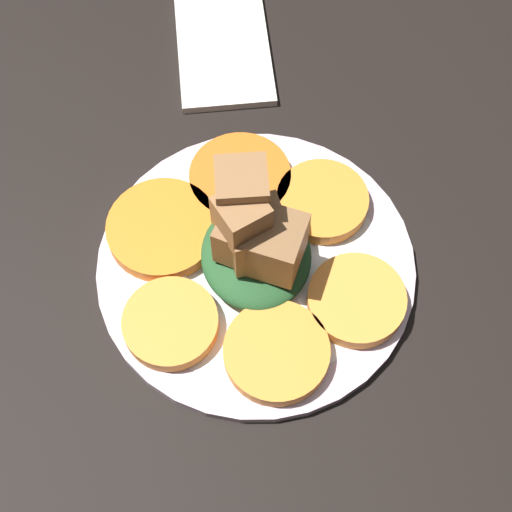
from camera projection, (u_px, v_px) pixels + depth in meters
table_slab at (256, 273)px, 61.49cm from camera, size 120.00×120.00×2.00cm
plate at (256, 265)px, 60.15cm from camera, size 26.75×26.75×1.05cm
carrot_slice_0 at (240, 178)px, 62.68cm from camera, size 8.95×8.95×1.37cm
carrot_slice_1 at (163, 229)px, 60.30cm from camera, size 9.46×9.46×1.37cm
carrot_slice_2 at (171, 323)px, 56.33cm from camera, size 7.64×7.64×1.37cm
carrot_slice_3 at (276, 352)px, 55.22cm from camera, size 8.31×8.31×1.37cm
carrot_slice_4 at (356, 300)px, 57.26cm from camera, size 7.95×7.95×1.37cm
carrot_slice_5 at (322, 201)px, 61.57cm from camera, size 7.96×7.96×1.37cm
center_pile at (256, 240)px, 56.11cm from camera, size 10.14×9.13×10.21cm
fork at (187, 252)px, 59.83cm from camera, size 17.00×7.09×0.40cm
napkin at (223, 48)px, 71.54cm from camera, size 15.18×9.11×0.80cm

